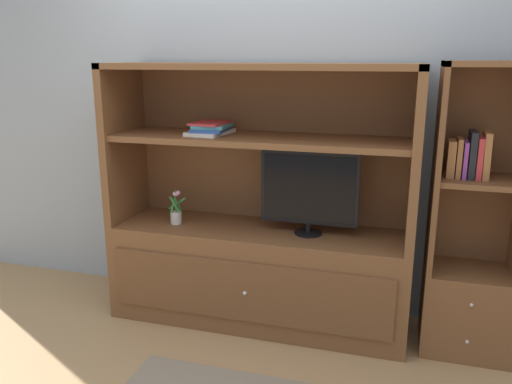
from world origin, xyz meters
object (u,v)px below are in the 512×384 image
object	(u,v)px
media_console	(259,246)
tv_monitor	(309,191)
magazine_stack	(211,129)
upright_book_row	(469,157)
bookshelf_tall	(471,261)
potted_plant	(176,214)

from	to	relation	value
media_console	tv_monitor	xyz separation A→B (m)	(0.32, -0.02, 0.39)
magazine_stack	media_console	bearing A→B (deg)	0.52
tv_monitor	upright_book_row	size ratio (longest dim) A/B	2.32
bookshelf_tall	magazine_stack	bearing A→B (deg)	-179.75
tv_monitor	magazine_stack	xyz separation A→B (m)	(-0.62, 0.01, 0.34)
bookshelf_tall	upright_book_row	world-z (taller)	bookshelf_tall
tv_monitor	bookshelf_tall	size ratio (longest dim) A/B	0.36
potted_plant	upright_book_row	distance (m)	1.78
potted_plant	magazine_stack	size ratio (longest dim) A/B	0.68
tv_monitor	potted_plant	distance (m)	0.88
bookshelf_tall	tv_monitor	bearing A→B (deg)	-178.65
tv_monitor	magazine_stack	world-z (taller)	magazine_stack
media_console	tv_monitor	distance (m)	0.51
media_console	upright_book_row	xyz separation A→B (m)	(1.18, -0.01, 0.64)
tv_monitor	media_console	bearing A→B (deg)	176.81
tv_monitor	upright_book_row	distance (m)	0.90
upright_book_row	media_console	bearing A→B (deg)	179.62
media_console	upright_book_row	distance (m)	1.34
potted_plant	bookshelf_tall	xyz separation A→B (m)	(1.79, 0.06, -0.14)
tv_monitor	potted_plant	bearing A→B (deg)	-177.49
media_console	magazine_stack	world-z (taller)	media_console
tv_monitor	potted_plant	xyz separation A→B (m)	(-0.86, -0.04, -0.21)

